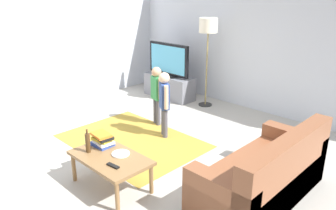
{
  "coord_description": "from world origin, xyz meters",
  "views": [
    {
      "loc": [
        3.32,
        -2.76,
        2.33
      ],
      "look_at": [
        0.0,
        0.6,
        0.65
      ],
      "focal_mm": 35.39,
      "sensor_mm": 36.0,
      "label": 1
    }
  ],
  "objects_px": {
    "tv_stand": "(169,87)",
    "plate": "(121,154)",
    "child_near_tv": "(157,90)",
    "tv_remote": "(113,166)",
    "couch": "(267,177)",
    "floor_lamp": "(208,30)",
    "book_stack": "(103,140)",
    "child_center": "(164,99)",
    "bottle": "(88,143)",
    "tv": "(168,60)",
    "coffee_table": "(110,160)"
  },
  "relations": [
    {
      "from": "child_near_tv",
      "to": "book_stack",
      "type": "bearing_deg",
      "value": -65.64
    },
    {
      "from": "bottle",
      "to": "tv_remote",
      "type": "relative_size",
      "value": 1.79
    },
    {
      "from": "child_center",
      "to": "coffee_table",
      "type": "bearing_deg",
      "value": -68.44
    },
    {
      "from": "child_near_tv",
      "to": "tv_remote",
      "type": "relative_size",
      "value": 6.18
    },
    {
      "from": "child_center",
      "to": "book_stack",
      "type": "bearing_deg",
      "value": -78.08
    },
    {
      "from": "couch",
      "to": "tv_stand",
      "type": "bearing_deg",
      "value": 150.8
    },
    {
      "from": "book_stack",
      "to": "bottle",
      "type": "xyz_separation_m",
      "value": [
        0.02,
        -0.22,
        0.04
      ]
    },
    {
      "from": "tv_stand",
      "to": "bottle",
      "type": "xyz_separation_m",
      "value": [
        1.71,
        -3.15,
        0.3
      ]
    },
    {
      "from": "tv",
      "to": "tv_remote",
      "type": "distance_m",
      "value": 3.85
    },
    {
      "from": "child_center",
      "to": "book_stack",
      "type": "relative_size",
      "value": 3.5
    },
    {
      "from": "floor_lamp",
      "to": "coffee_table",
      "type": "bearing_deg",
      "value": -71.4
    },
    {
      "from": "child_near_tv",
      "to": "child_center",
      "type": "xyz_separation_m",
      "value": [
        0.46,
        -0.27,
        0.02
      ]
    },
    {
      "from": "couch",
      "to": "bottle",
      "type": "bearing_deg",
      "value": -145.26
    },
    {
      "from": "tv_remote",
      "to": "plate",
      "type": "bearing_deg",
      "value": 118.66
    },
    {
      "from": "bottle",
      "to": "book_stack",
      "type": "bearing_deg",
      "value": 94.88
    },
    {
      "from": "child_near_tv",
      "to": "plate",
      "type": "xyz_separation_m",
      "value": [
        1.1,
        -1.65,
        -0.2
      ]
    },
    {
      "from": "floor_lamp",
      "to": "plate",
      "type": "relative_size",
      "value": 8.09
    },
    {
      "from": "tv",
      "to": "child_center",
      "type": "height_order",
      "value": "tv"
    },
    {
      "from": "coffee_table",
      "to": "book_stack",
      "type": "relative_size",
      "value": 3.23
    },
    {
      "from": "child_near_tv",
      "to": "tv_remote",
      "type": "height_order",
      "value": "child_near_tv"
    },
    {
      "from": "tv_remote",
      "to": "couch",
      "type": "bearing_deg",
      "value": 37.51
    },
    {
      "from": "floor_lamp",
      "to": "tv_remote",
      "type": "bearing_deg",
      "value": -68.65
    },
    {
      "from": "tv_stand",
      "to": "plate",
      "type": "xyz_separation_m",
      "value": [
        2.04,
        -2.91,
        0.18
      ]
    },
    {
      "from": "floor_lamp",
      "to": "book_stack",
      "type": "bearing_deg",
      "value": -75.92
    },
    {
      "from": "tv_stand",
      "to": "plate",
      "type": "distance_m",
      "value": 3.56
    },
    {
      "from": "floor_lamp",
      "to": "plate",
      "type": "bearing_deg",
      "value": -69.89
    },
    {
      "from": "floor_lamp",
      "to": "book_stack",
      "type": "xyz_separation_m",
      "value": [
        0.77,
        -3.08,
        -1.04
      ]
    },
    {
      "from": "floor_lamp",
      "to": "bottle",
      "type": "relative_size",
      "value": 5.85
    },
    {
      "from": "book_stack",
      "to": "tv_remote",
      "type": "xyz_separation_m",
      "value": [
        0.52,
        -0.22,
        -0.08
      ]
    },
    {
      "from": "tv_stand",
      "to": "child_near_tv",
      "type": "distance_m",
      "value": 1.61
    },
    {
      "from": "tv",
      "to": "floor_lamp",
      "type": "distance_m",
      "value": 1.16
    },
    {
      "from": "couch",
      "to": "child_near_tv",
      "type": "height_order",
      "value": "child_near_tv"
    },
    {
      "from": "tv_remote",
      "to": "plate",
      "type": "relative_size",
      "value": 0.77
    },
    {
      "from": "child_near_tv",
      "to": "bottle",
      "type": "xyz_separation_m",
      "value": [
        0.77,
        -1.89,
        -0.08
      ]
    },
    {
      "from": "bottle",
      "to": "floor_lamp",
      "type": "bearing_deg",
      "value": 103.47
    },
    {
      "from": "coffee_table",
      "to": "bottle",
      "type": "xyz_separation_m",
      "value": [
        -0.28,
        -0.12,
        0.18
      ]
    },
    {
      "from": "child_center",
      "to": "plate",
      "type": "height_order",
      "value": "child_center"
    },
    {
      "from": "tv_stand",
      "to": "couch",
      "type": "height_order",
      "value": "couch"
    },
    {
      "from": "floor_lamp",
      "to": "plate",
      "type": "distance_m",
      "value": 3.45
    },
    {
      "from": "child_center",
      "to": "bottle",
      "type": "xyz_separation_m",
      "value": [
        0.31,
        -1.63,
        -0.1
      ]
    },
    {
      "from": "tv",
      "to": "tv_stand",
      "type": "bearing_deg",
      "value": 90.0
    },
    {
      "from": "couch",
      "to": "child_center",
      "type": "distance_m",
      "value": 2.14
    },
    {
      "from": "book_stack",
      "to": "tv_remote",
      "type": "distance_m",
      "value": 0.57
    },
    {
      "from": "tv",
      "to": "bottle",
      "type": "bearing_deg",
      "value": -61.43
    },
    {
      "from": "child_near_tv",
      "to": "tv_remote",
      "type": "xyz_separation_m",
      "value": [
        1.27,
        -1.89,
        -0.2
      ]
    },
    {
      "from": "tv_stand",
      "to": "floor_lamp",
      "type": "relative_size",
      "value": 0.67
    },
    {
      "from": "tv",
      "to": "book_stack",
      "type": "height_order",
      "value": "tv"
    },
    {
      "from": "tv_stand",
      "to": "tv_remote",
      "type": "height_order",
      "value": "tv_stand"
    },
    {
      "from": "plate",
      "to": "child_center",
      "type": "bearing_deg",
      "value": 114.97
    },
    {
      "from": "book_stack",
      "to": "bottle",
      "type": "height_order",
      "value": "bottle"
    }
  ]
}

